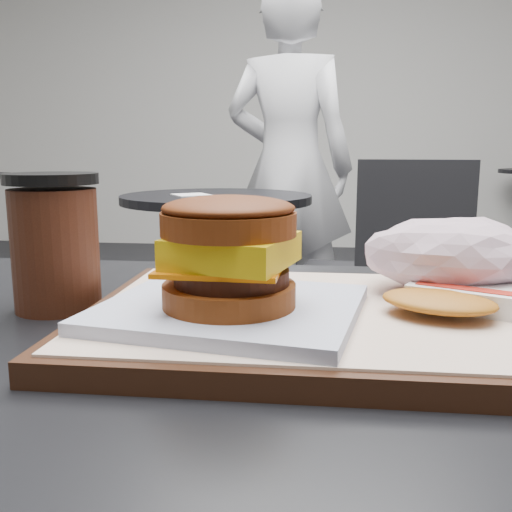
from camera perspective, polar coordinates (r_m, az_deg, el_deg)
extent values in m
cube|color=silver|center=(5.45, 6.53, 16.77)|extent=(8.00, 0.10, 3.00)
cube|color=black|center=(0.45, 1.14, -11.06)|extent=(0.80, 0.60, 0.04)
cube|color=black|center=(0.47, 6.62, -6.38)|extent=(0.38, 0.28, 0.02)
cube|color=beige|center=(0.47, 6.65, -5.20)|extent=(0.36, 0.26, 0.00)
cube|color=silver|center=(0.44, -2.47, -5.23)|extent=(0.22, 0.20, 0.01)
cylinder|color=brown|center=(0.43, -2.70, -3.86)|extent=(0.12, 0.12, 0.02)
cylinder|color=black|center=(0.43, -2.45, -2.04)|extent=(0.10, 0.10, 0.01)
cube|color=orange|center=(0.43, -3.21, -1.00)|extent=(0.09, 0.09, 0.00)
cube|color=gold|center=(0.42, -2.38, 0.58)|extent=(0.10, 0.10, 0.02)
cylinder|color=brown|center=(0.42, -2.77, 3.26)|extent=(0.12, 0.12, 0.02)
ellipsoid|color=#642A0E|center=(0.42, -2.78, 4.83)|extent=(0.11, 0.11, 0.02)
cube|color=white|center=(0.49, 20.57, -3.79)|extent=(0.10, 0.09, 0.02)
cube|color=red|center=(0.48, 21.07, -3.13)|extent=(0.09, 0.05, 0.00)
ellipsoid|color=#C2761F|center=(0.46, 17.81, -4.33)|extent=(0.10, 0.09, 0.01)
cylinder|color=#39180D|center=(0.55, -19.40, 0.61)|extent=(0.08, 0.08, 0.11)
cylinder|color=black|center=(0.54, -19.82, 7.29)|extent=(0.08, 0.08, 0.01)
cylinder|color=black|center=(2.29, -3.75, -12.67)|extent=(0.44, 0.44, 0.02)
cylinder|color=#A5A5AA|center=(2.17, -3.86, -3.91)|extent=(0.07, 0.07, 0.70)
cylinder|color=black|center=(2.11, -3.99, 5.73)|extent=(0.70, 0.70, 0.03)
cube|color=white|center=(2.08, -6.49, 6.10)|extent=(0.17, 0.17, 0.00)
cylinder|color=#A0A1A5|center=(2.14, 9.86, -8.50)|extent=(0.06, 0.06, 0.44)
cube|color=black|center=(2.07, 10.07, -2.21)|extent=(0.48, 0.48, 0.04)
cube|color=black|center=(2.05, 15.57, 3.69)|extent=(0.40, 0.09, 0.40)
imported|color=silver|center=(2.69, 3.28, 8.81)|extent=(0.67, 0.51, 1.66)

